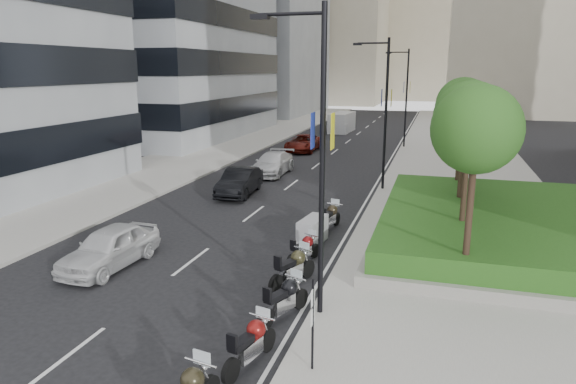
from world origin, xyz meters
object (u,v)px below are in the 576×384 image
at_px(lamp_post_1, 383,107).
at_px(motorcycle_2, 285,299).
at_px(parking_sign, 313,320).
at_px(motorcycle_4, 304,249).
at_px(motorcycle_1, 251,344).
at_px(car_c, 272,164).
at_px(car_a, 110,247).
at_px(delivery_van, 341,123).
at_px(car_d, 304,143).
at_px(motorcycle_6, 330,217).
at_px(car_b, 240,182).
at_px(motorcycle_5, 313,231).
at_px(motorcycle_3, 293,268).
at_px(lamp_post_0, 317,150).
at_px(lamp_post_2, 405,93).

distance_m(lamp_post_1, motorcycle_2, 17.99).
relative_size(parking_sign, motorcycle_4, 1.30).
relative_size(motorcycle_1, car_c, 0.43).
height_order(car_a, delivery_van, delivery_van).
distance_m(parking_sign, motorcycle_4, 7.47).
bearing_deg(motorcycle_2, car_c, 40.39).
xyz_separation_m(car_c, car_d, (-0.52, 10.59, -0.02)).
xyz_separation_m(motorcycle_4, motorcycle_6, (0.10, 4.31, 0.07)).
bearing_deg(parking_sign, car_b, 117.10).
bearing_deg(motorcycle_5, motorcycle_6, -0.66).
relative_size(lamp_post_1, car_b, 1.90).
height_order(motorcycle_6, car_b, car_b).
bearing_deg(motorcycle_2, car_a, 95.85).
relative_size(motorcycle_2, car_c, 0.42).
xyz_separation_m(parking_sign, delivery_van, (-8.43, 48.53, -0.41)).
bearing_deg(motorcycle_6, motorcycle_1, -167.08).
bearing_deg(motorcycle_1, parking_sign, -74.29).
xyz_separation_m(motorcycle_2, car_a, (-7.46, 2.06, 0.16)).
bearing_deg(motorcycle_3, car_c, 43.22).
bearing_deg(motorcycle_3, car_d, 37.01).
bearing_deg(car_b, parking_sign, -67.20).
bearing_deg(lamp_post_1, car_a, -118.39).
height_order(lamp_post_0, lamp_post_2, same).
relative_size(lamp_post_0, lamp_post_1, 1.00).
bearing_deg(car_a, car_b, 91.33).
bearing_deg(car_d, car_c, -85.95).
relative_size(motorcycle_3, car_b, 0.47).
xyz_separation_m(lamp_post_2, delivery_van, (-7.77, 10.53, -4.02)).
xyz_separation_m(car_a, delivery_van, (0.52, 43.88, 0.27)).
xyz_separation_m(lamp_post_2, motorcycle_4, (-1.41, -30.88, -4.53)).
bearing_deg(delivery_van, lamp_post_0, -75.99).
height_order(motorcycle_6, car_a, car_a).
bearing_deg(lamp_post_0, lamp_post_1, 90.00).
xyz_separation_m(motorcycle_2, motorcycle_6, (-0.48, 8.84, -0.00)).
bearing_deg(motorcycle_4, parking_sign, -141.74).
relative_size(motorcycle_3, motorcycle_5, 1.14).
height_order(motorcycle_5, delivery_van, delivery_van).
height_order(motorcycle_3, motorcycle_5, motorcycle_3).
bearing_deg(parking_sign, motorcycle_5, 103.75).
xyz_separation_m(motorcycle_2, car_b, (-7.01, 14.01, 0.17)).
bearing_deg(motorcycle_5, car_d, 23.33).
xyz_separation_m(parking_sign, motorcycle_6, (-1.96, 11.43, -0.85)).
distance_m(parking_sign, delivery_van, 49.26).
relative_size(lamp_post_0, parking_sign, 3.60).
height_order(car_b, car_d, car_b).
height_order(motorcycle_6, car_c, car_c).
xyz_separation_m(lamp_post_0, car_d, (-8.40, 30.53, -4.33)).
height_order(lamp_post_0, motorcycle_6, lamp_post_0).
bearing_deg(delivery_van, car_a, -86.36).
bearing_deg(lamp_post_2, motorcycle_3, -92.15).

